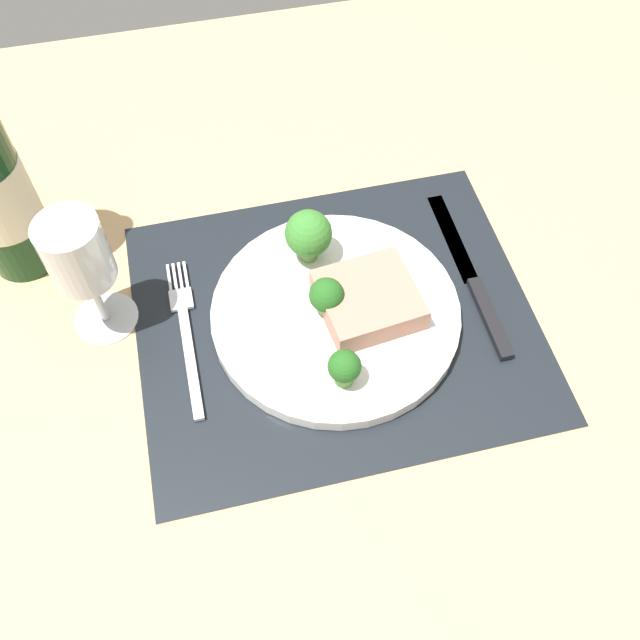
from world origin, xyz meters
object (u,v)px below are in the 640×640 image
object	(u,v)px
knife	(475,284)
wine_glass	(79,259)
steak	(368,300)
fork	(186,334)
plate	(335,313)

from	to	relation	value
knife	wine_glass	bearing A→B (deg)	173.93
knife	wine_glass	xyz separation A→B (cm)	(-38.85, 4.99, 9.46)
steak	fork	distance (cm)	18.90
plate	wine_glass	bearing A→B (deg)	166.68
plate	fork	world-z (taller)	plate
steak	knife	bearing A→B (deg)	5.27
fork	wine_glass	xyz separation A→B (cm)	(-7.93, 4.10, 9.52)
plate	fork	xyz separation A→B (cm)	(-15.38, 1.42, -0.55)
steak	wine_glass	xyz separation A→B (cm)	(-26.50, 6.13, 6.70)
fork	wine_glass	bearing A→B (deg)	151.67
fork	wine_glass	size ratio (longest dim) A/B	1.31
knife	steak	bearing A→B (deg)	-173.48
plate	steak	world-z (taller)	steak
plate	wine_glass	world-z (taller)	wine_glass
plate	steak	distance (cm)	3.97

